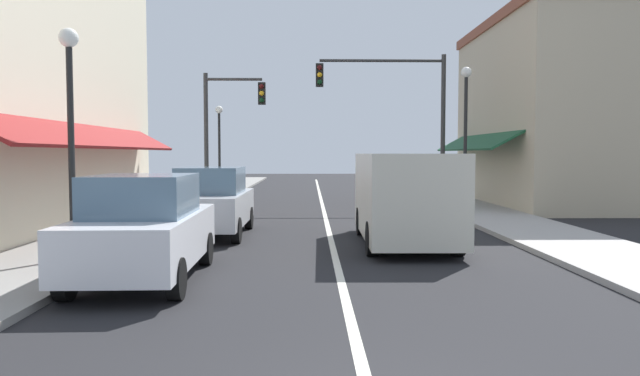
# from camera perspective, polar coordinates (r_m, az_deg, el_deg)

# --- Properties ---
(ground_plane) EXTENTS (80.00, 80.00, 0.00)m
(ground_plane) POSITION_cam_1_polar(r_m,az_deg,el_deg) (22.20, 0.35, -2.13)
(ground_plane) COLOR black
(sidewalk_left) EXTENTS (2.60, 56.00, 0.12)m
(sidewalk_left) POSITION_cam_1_polar(r_m,az_deg,el_deg) (22.74, -13.65, -1.94)
(sidewalk_left) COLOR gray
(sidewalk_left) RESTS_ON ground
(sidewalk_right) EXTENTS (2.60, 56.00, 0.12)m
(sidewalk_right) POSITION_cam_1_polar(r_m,az_deg,el_deg) (22.99, 14.19, -1.90)
(sidewalk_right) COLOR #A39E99
(sidewalk_right) RESTS_ON ground
(lane_center_stripe) EXTENTS (0.14, 52.00, 0.01)m
(lane_center_stripe) POSITION_cam_1_polar(r_m,az_deg,el_deg) (22.20, 0.35, -2.12)
(lane_center_stripe) COLOR silver
(lane_center_stripe) RESTS_ON ground
(storefront_right_block) EXTENTS (5.89, 10.20, 7.59)m
(storefront_right_block) POSITION_cam_1_polar(r_m,az_deg,el_deg) (25.99, 20.85, 6.83)
(storefront_right_block) COLOR #BCAD8E
(storefront_right_block) RESTS_ON ground
(parked_car_nearest_left) EXTENTS (1.84, 4.13, 1.77)m
(parked_car_nearest_left) POSITION_cam_1_polar(r_m,az_deg,el_deg) (10.22, -16.61, -3.77)
(parked_car_nearest_left) COLOR silver
(parked_car_nearest_left) RESTS_ON ground
(parked_car_second_left) EXTENTS (1.80, 4.11, 1.77)m
(parked_car_second_left) POSITION_cam_1_polar(r_m,az_deg,el_deg) (15.41, -10.39, -1.33)
(parked_car_second_left) COLOR #B7BABF
(parked_car_second_left) RESTS_ON ground
(van_in_lane) EXTENTS (2.06, 5.21, 2.12)m
(van_in_lane) POSITION_cam_1_polar(r_m,az_deg,el_deg) (13.87, 8.12, -0.71)
(van_in_lane) COLOR beige
(van_in_lane) RESTS_ON ground
(traffic_signal_mast_arm) EXTENTS (5.17, 0.50, 6.04)m
(traffic_signal_mast_arm) POSITION_cam_1_polar(r_m,az_deg,el_deg) (23.82, 7.77, 8.12)
(traffic_signal_mast_arm) COLOR #333333
(traffic_signal_mast_arm) RESTS_ON ground
(traffic_signal_left_corner) EXTENTS (2.56, 0.50, 5.42)m
(traffic_signal_left_corner) POSITION_cam_1_polar(r_m,az_deg,el_deg) (24.73, -9.09, 6.60)
(traffic_signal_left_corner) COLOR #333333
(traffic_signal_left_corner) RESTS_ON ground
(street_lamp_left_near) EXTENTS (0.36, 0.36, 4.45)m
(street_lamp_left_near) POSITION_cam_1_polar(r_m,az_deg,el_deg) (12.09, -22.99, 7.41)
(street_lamp_left_near) COLOR black
(street_lamp_left_near) RESTS_ON ground
(street_lamp_right_mid) EXTENTS (0.36, 0.36, 5.06)m
(street_lamp_right_mid) POSITION_cam_1_polar(r_m,az_deg,el_deg) (20.84, 13.90, 6.72)
(street_lamp_right_mid) COLOR black
(street_lamp_right_mid) RESTS_ON ground
(street_lamp_left_far) EXTENTS (0.36, 0.36, 4.39)m
(street_lamp_left_far) POSITION_cam_1_polar(r_m,az_deg,el_deg) (28.65, -9.71, 5.05)
(street_lamp_left_far) COLOR black
(street_lamp_left_far) RESTS_ON ground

